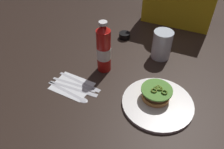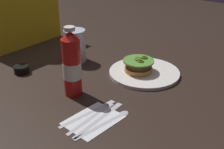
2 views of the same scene
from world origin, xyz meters
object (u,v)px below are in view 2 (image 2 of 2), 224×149
object	(u,v)px
dinner_plate	(144,73)
butter_knife	(102,116)
fork_utensil	(95,114)
ketchup_bottle	(72,65)
condiment_cup	(21,69)
spoon_utensil	(110,120)
burger_sandwich	(138,65)
napkin	(93,120)
water_glass	(75,46)
steak_knife	(92,111)

from	to	relation	value
dinner_plate	butter_knife	bearing A→B (deg)	-169.40
butter_knife	fork_utensil	distance (m)	0.02
fork_utensil	ketchup_bottle	bearing A→B (deg)	69.55
condiment_cup	spoon_utensil	world-z (taller)	condiment_cup
butter_knife	fork_utensil	world-z (taller)	same
burger_sandwich	ketchup_bottle	bearing A→B (deg)	161.57
napkin	fork_utensil	xyz separation A→B (m)	(0.02, 0.01, 0.00)
burger_sandwich	spoon_utensil	distance (m)	0.33
dinner_plate	napkin	xyz separation A→B (m)	(-0.35, -0.05, -0.00)
burger_sandwich	napkin	distance (m)	0.34
dinner_plate	spoon_utensil	distance (m)	0.33
water_glass	fork_utensil	xyz separation A→B (m)	(-0.26, -0.34, -0.06)
water_glass	fork_utensil	bearing A→B (deg)	-127.49
condiment_cup	napkin	distance (m)	0.43
burger_sandwich	spoon_utensil	bearing A→B (deg)	-160.37
dinner_plate	spoon_utensil	xyz separation A→B (m)	(-0.32, -0.09, -0.00)
dinner_plate	butter_knife	size ratio (longest dim) A/B	1.24
dinner_plate	napkin	size ratio (longest dim) A/B	1.70
condiment_cup	spoon_utensil	bearing A→B (deg)	-94.06
dinner_plate	water_glass	distance (m)	0.31
napkin	fork_utensil	world-z (taller)	fork_utensil
water_glass	steak_knife	world-z (taller)	water_glass
spoon_utensil	burger_sandwich	bearing A→B (deg)	19.63
dinner_plate	burger_sandwich	xyz separation A→B (m)	(-0.01, 0.02, 0.03)
dinner_plate	fork_utensil	distance (m)	0.33
spoon_utensil	butter_knife	size ratio (longest dim) A/B	0.92
napkin	dinner_plate	bearing A→B (deg)	8.07
burger_sandwich	water_glass	xyz separation A→B (m)	(-0.06, 0.28, 0.03)
condiment_cup	napkin	size ratio (longest dim) A/B	0.37
dinner_plate	condiment_cup	size ratio (longest dim) A/B	4.63
ketchup_bottle	napkin	size ratio (longest dim) A/B	1.48
napkin	steak_knife	distance (m)	0.04
burger_sandwich	dinner_plate	bearing A→B (deg)	-52.76
butter_knife	burger_sandwich	bearing A→B (deg)	14.44
dinner_plate	fork_utensil	bearing A→B (deg)	-173.62
burger_sandwich	condiment_cup	size ratio (longest dim) A/B	2.03
dinner_plate	ketchup_bottle	xyz separation A→B (m)	(-0.28, 0.11, 0.10)
steak_knife	condiment_cup	bearing A→B (deg)	85.33
dinner_plate	napkin	world-z (taller)	dinner_plate
condiment_cup	spoon_utensil	xyz separation A→B (m)	(-0.03, -0.47, -0.01)
water_glass	napkin	world-z (taller)	water_glass
dinner_plate	water_glass	xyz separation A→B (m)	(-0.07, 0.30, 0.06)
water_glass	spoon_utensil	distance (m)	0.47
steak_knife	butter_knife	bearing A→B (deg)	-93.12
ketchup_bottle	condiment_cup	size ratio (longest dim) A/B	4.03
condiment_cup	steak_knife	world-z (taller)	condiment_cup
spoon_utensil	butter_knife	bearing A→B (deg)	92.59
water_glass	napkin	bearing A→B (deg)	-128.55
burger_sandwich	condiment_cup	distance (m)	0.45
burger_sandwich	condiment_cup	xyz separation A→B (m)	(-0.27, 0.36, -0.02)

